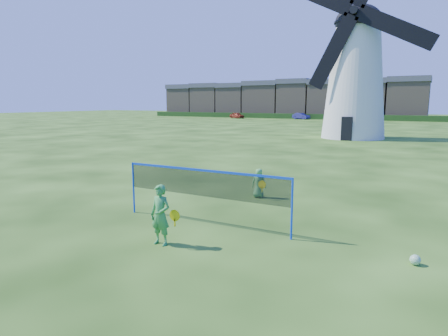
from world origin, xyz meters
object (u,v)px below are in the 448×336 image
car_left (237,115)px  car_right (301,116)px  badminton_net (204,184)px  player_boy (259,183)px  windmill (356,73)px  player_girl (160,215)px  play_ball (415,260)px

car_left → car_right: (12.77, 2.17, -0.00)m
badminton_net → player_boy: (0.10, 3.56, -0.62)m
windmill → car_right: (-16.12, 36.09, -5.34)m
player_girl → car_right: player_girl is taller
badminton_net → play_ball: (5.26, -0.24, -1.03)m
car_left → car_right: 12.95m
play_ball → car_left: car_left is taller
badminton_net → player_boy: badminton_net is taller
windmill → car_left: size_ratio=4.98×
play_ball → player_girl: bearing=-163.8°
car_left → car_right: size_ratio=0.97×
car_right → badminton_net: bearing=-141.5°
player_boy → car_right: (-17.53, 61.24, 0.08)m
car_left → player_girl: bearing=-130.1°
car_right → car_left: bearing=123.1°
play_ball → windmill: bearing=102.8°
player_boy → play_ball: 6.42m
windmill → car_left: windmill is taller
player_girl → play_ball: bearing=17.0°
badminton_net → player_girl: size_ratio=3.49×
player_girl → player_boy: size_ratio=1.40×
play_ball → car_left: bearing=119.4°
player_boy → play_ball: player_boy is taller
windmill → player_girl: (1.20, -30.49, -5.21)m
windmill → badminton_net: size_ratio=3.45×
player_girl → car_right: (-17.33, 66.58, -0.13)m
windmill → car_left: (-28.89, 33.92, -5.34)m
player_girl → play_ball: 5.63m
car_left → car_right: car_left is taller
badminton_net → play_ball: size_ratio=22.95×
windmill → badminton_net: 29.12m
badminton_net → player_boy: bearing=88.4°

